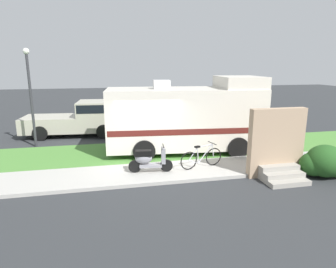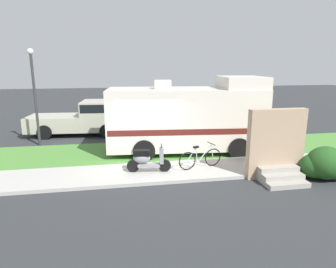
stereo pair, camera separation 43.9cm
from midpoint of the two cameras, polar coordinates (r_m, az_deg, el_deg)
The scene contains 11 objects.
ground_plane at distance 11.73m, azimuth -2.56°, elevation -5.73°, with size 80.00×80.00×0.00m, color #2D3033.
sidewalk at distance 10.59m, azimuth -1.71°, elevation -7.52°, with size 24.00×2.00×0.12m.
grass_strip at distance 13.13m, azimuth -3.42°, elevation -3.46°, with size 24.00×3.40×0.08m.
motorhome_rv at distance 12.92m, azimuth 4.89°, elevation 3.30°, with size 6.88×3.07×3.33m.
scooter at distance 10.37m, azimuth -2.87°, elevation -4.94°, with size 1.56×0.53×0.97m.
bicycle at distance 10.85m, azimuth 7.46°, elevation -4.65°, with size 1.71×0.60×0.89m.
pickup_truck_near at distance 16.91m, azimuth -14.50°, elevation 3.27°, with size 5.49×2.52×1.87m.
porch_steps at distance 10.69m, azimuth 21.54°, elevation -3.15°, with size 2.00×1.26×2.40m.
bush_by_porch at distance 11.41m, azimuth 29.20°, elevation -5.22°, with size 1.59×1.19×1.12m.
bottle_green at distance 11.54m, azimuth 20.31°, elevation -5.71°, with size 0.07×0.07×0.25m.
street_lamp_post at distance 15.06m, azimuth -23.82°, elevation 8.07°, with size 0.28×0.28×4.55m.
Camera 2 is at (-1.19, -11.03, 3.83)m, focal length 31.34 mm.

